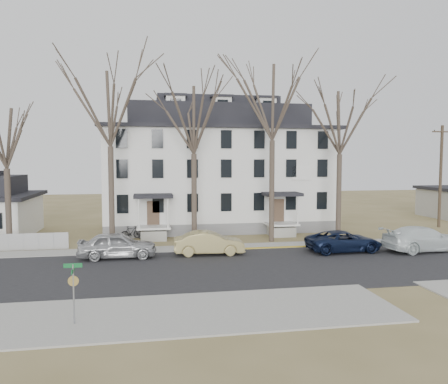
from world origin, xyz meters
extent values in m
plane|color=olive|center=(0.00, 0.00, 0.00)|extent=(120.00, 120.00, 0.00)
cube|color=#27272A|center=(0.00, 2.00, 0.00)|extent=(120.00, 10.00, 0.04)
cube|color=#A09F97|center=(0.00, 8.00, 0.00)|extent=(120.00, 2.00, 0.08)
cube|color=#A09F97|center=(-8.00, -5.00, 0.00)|extent=(20.00, 5.00, 0.08)
cube|color=gold|center=(5.00, 7.10, 0.00)|extent=(14.00, 0.25, 0.06)
cube|color=slate|center=(-2.00, 18.00, 0.50)|extent=(20.00, 10.00, 1.00)
cube|color=silver|center=(-2.00, 18.00, 5.00)|extent=(20.00, 10.00, 8.00)
cube|color=black|center=(-2.00, 18.00, 9.10)|extent=(20.80, 10.80, 0.30)
cube|color=black|center=(-2.00, 18.00, 10.25)|extent=(16.00, 7.00, 2.00)
cube|color=black|center=(-2.00, 18.00, 11.65)|extent=(11.00, 4.50, 0.80)
cube|color=white|center=(-8.00, 12.04, 1.00)|extent=(2.60, 2.00, 0.16)
cube|color=white|center=(2.50, 12.04, 1.00)|extent=(2.60, 2.00, 0.16)
cube|color=white|center=(4.50, 12.92, 5.20)|extent=(1.60, 0.08, 1.20)
cylinder|color=#473B31|center=(-11.00, 9.80, 3.64)|extent=(0.40, 0.40, 7.28)
cylinder|color=#473B31|center=(-5.00, 9.80, 3.38)|extent=(0.40, 0.40, 6.76)
cylinder|color=#473B31|center=(1.00, 9.80, 3.90)|extent=(0.40, 0.40, 7.80)
cylinder|color=#473B31|center=(6.50, 9.80, 3.38)|extent=(0.40, 0.40, 6.76)
cylinder|color=#473B31|center=(-18.00, 9.80, 2.86)|extent=(0.40, 0.40, 5.72)
cylinder|color=#3D3023|center=(18.50, 14.00, 4.75)|extent=(0.28, 0.28, 9.50)
cube|color=#3D3023|center=(18.50, 14.00, 8.90)|extent=(2.00, 0.12, 0.12)
imported|color=#B1B2B4|center=(-10.36, 5.81, 0.84)|extent=(4.95, 2.04, 1.68)
imported|color=#938550|center=(-4.43, 5.88, 0.77)|extent=(4.75, 1.89, 1.54)
imported|color=#0F1933|center=(4.81, 5.18, 0.72)|extent=(5.24, 2.55, 1.43)
imported|color=white|center=(10.31, 4.42, 0.85)|extent=(6.01, 2.88, 1.69)
imported|color=black|center=(-8.26, 11.71, 0.49)|extent=(1.97, 1.08, 0.98)
imported|color=black|center=(-9.77, 12.68, 0.51)|extent=(1.76, 1.05, 1.02)
cylinder|color=gray|center=(-11.23, -5.51, 1.19)|extent=(0.06, 0.06, 2.39)
cube|color=#0C5926|center=(-11.23, -5.51, 2.34)|extent=(0.69, 0.03, 0.17)
cube|color=#0C5926|center=(-11.23, -5.51, 2.15)|extent=(0.03, 0.69, 0.17)
camera|label=1|loc=(-8.38, -22.54, 6.37)|focal=35.00mm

